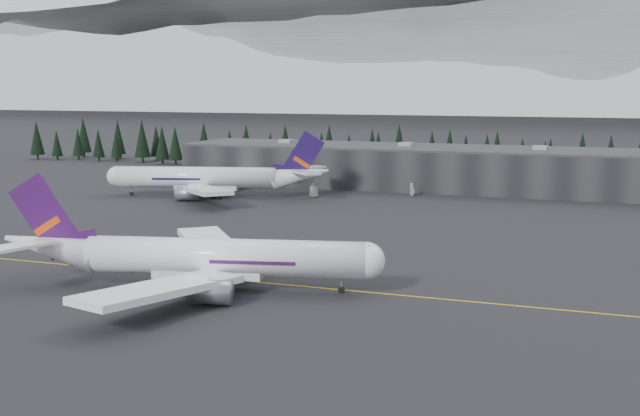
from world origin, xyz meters
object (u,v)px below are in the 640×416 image
(jet_parked, at_px, (216,178))
(gse_vehicle_b, at_px, (412,194))
(jet_main, at_px, (192,257))
(terminal, at_px, (438,167))
(gse_vehicle_a, at_px, (314,195))

(jet_parked, relative_size, gse_vehicle_b, 16.43)
(jet_main, relative_size, gse_vehicle_b, 15.67)
(jet_parked, bearing_deg, gse_vehicle_b, -174.02)
(terminal, bearing_deg, jet_parked, -143.65)
(gse_vehicle_b, bearing_deg, terminal, 149.76)
(terminal, height_order, gse_vehicle_b, terminal)
(jet_main, relative_size, gse_vehicle_a, 11.78)
(jet_parked, distance_m, gse_vehicle_a, 28.17)
(jet_main, bearing_deg, jet_parked, 102.28)
(gse_vehicle_b, bearing_deg, jet_parked, -90.89)
(jet_main, height_order, jet_parked, jet_parked)
(gse_vehicle_a, bearing_deg, jet_parked, -171.24)
(terminal, relative_size, gse_vehicle_b, 42.00)
(jet_parked, bearing_deg, gse_vehicle_a, -177.96)
(terminal, relative_size, gse_vehicle_a, 31.57)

